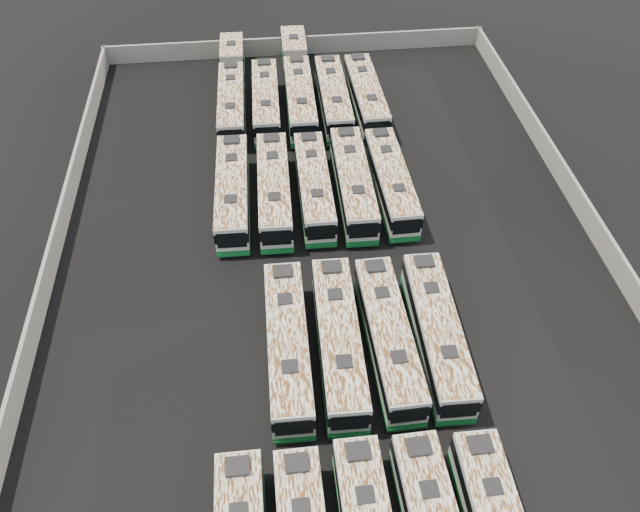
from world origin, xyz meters
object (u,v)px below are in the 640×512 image
at_px(bus_midback_right, 353,183).
at_px(bus_back_left, 266,102).
at_px(bus_midfront_left, 288,345).
at_px(bus_back_far_right, 366,96).
at_px(bus_midback_far_left, 233,192).
at_px(bus_midback_center, 314,186).
at_px(bus_back_right, 333,98).
at_px(bus_midfront_center, 339,341).
at_px(bus_back_far_left, 232,87).
at_px(bus_midback_left, 274,189).
at_px(bus_midback_far_right, 391,182).
at_px(bus_midfront_far_right, 437,332).
at_px(bus_back_center, 298,82).
at_px(bus_midfront_right, 388,337).

xyz_separation_m(bus_midback_right, bus_back_left, (-7.03, 14.27, -0.07)).
bearing_deg(bus_midfront_left, bus_back_far_right, 72.17).
bearing_deg(bus_midback_far_left, bus_midback_center, 1.32).
relative_size(bus_midback_center, bus_back_right, 0.98).
relative_size(bus_midback_right, bus_back_right, 1.02).
distance_m(bus_midfront_center, bus_back_right, 31.20).
distance_m(bus_back_left, bus_back_far_right, 10.47).
relative_size(bus_midback_center, bus_back_far_left, 0.65).
xyz_separation_m(bus_midback_left, bus_midback_right, (7.01, 0.11, 0.01)).
height_order(bus_midback_left, bus_midback_far_right, bus_midback_left).
xyz_separation_m(bus_midfront_left, bus_midback_far_left, (-3.59, 16.91, -0.00)).
bearing_deg(bus_back_far_left, bus_back_left, -42.18).
distance_m(bus_midfront_far_right, bus_midback_right, 17.29).
bearing_deg(bus_back_center, bus_midback_far_right, -67.87).
height_order(bus_midfront_center, bus_back_far_right, bus_midfront_center).
height_order(bus_midback_far_right, bus_back_left, bus_midback_far_right).
bearing_deg(bus_midfront_right, bus_midfront_left, 178.59).
height_order(bus_back_far_left, bus_back_far_right, bus_back_far_right).
relative_size(bus_midback_right, bus_back_center, 0.65).
height_order(bus_midfront_center, bus_midback_right, same).
bearing_deg(bus_midback_far_left, bus_midback_right, 1.37).
bearing_deg(bus_back_right, bus_midfront_right, -89.43).
distance_m(bus_midback_far_left, bus_back_left, 14.74).
distance_m(bus_midfront_left, bus_back_far_left, 34.63).
bearing_deg(bus_midback_far_right, bus_midfront_center, -113.09).
distance_m(bus_midfront_far_right, bus_back_center, 35.28).
bearing_deg(bus_midfront_far_right, bus_midback_far_right, 91.53).
relative_size(bus_midfront_left, bus_back_right, 1.01).
bearing_deg(bus_back_right, bus_midfront_left, -102.15).
height_order(bus_midback_center, bus_back_far_left, bus_midback_center).
bearing_deg(bus_back_right, bus_midback_far_left, -126.35).
bearing_deg(bus_midback_far_right, bus_midfront_far_right, -90.68).
height_order(bus_midback_left, bus_midback_right, bus_midback_right).
height_order(bus_back_right, bus_back_far_right, bus_back_right).
xyz_separation_m(bus_midback_far_left, bus_midback_left, (3.60, -0.09, 0.00)).
height_order(bus_midback_left, bus_back_right, bus_midback_left).
distance_m(bus_midfront_left, bus_midback_center, 17.29).
bearing_deg(bus_back_right, bus_midback_right, -89.35).
bearing_deg(bus_midfront_right, bus_midback_center, 100.35).
bearing_deg(bus_midback_right, bus_midback_far_right, -0.41).
bearing_deg(bus_midback_far_left, bus_midfront_center, -65.95).
xyz_separation_m(bus_midback_far_right, bus_back_far_right, (0.05, 14.15, 0.03)).
xyz_separation_m(bus_midback_left, bus_back_far_right, (10.44, 14.18, -0.02)).
height_order(bus_midfront_far_right, bus_back_left, bus_midfront_far_right).
distance_m(bus_midfront_center, bus_midback_far_right, 18.21).
bearing_deg(bus_midback_far_right, bus_back_left, 125.11).
xyz_separation_m(bus_midback_center, bus_back_left, (-3.56, 14.29, 0.00)).
xyz_separation_m(bus_midback_left, bus_back_left, (-0.03, 14.38, -0.06)).
bearing_deg(bus_back_left, bus_midfront_center, -82.11).
xyz_separation_m(bus_midfront_right, bus_midback_center, (-3.46, 16.95, -0.02)).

